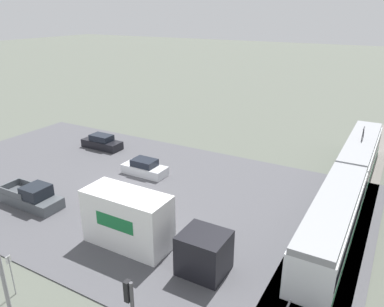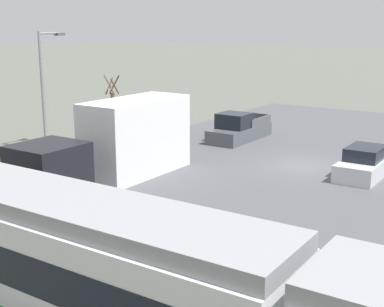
{
  "view_description": "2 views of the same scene",
  "coord_description": "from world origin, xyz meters",
  "px_view_note": "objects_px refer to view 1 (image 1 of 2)",
  "views": [
    {
      "loc": [
        22.93,
        20.21,
        14.77
      ],
      "look_at": [
        -2.86,
        5.52,
        3.29
      ],
      "focal_mm": 35.0,
      "sensor_mm": 36.0,
      "label": 1
    },
    {
      "loc": [
        -10.16,
        26.16,
        7.36
      ],
      "look_at": [
        1.23,
        9.03,
        2.41
      ],
      "focal_mm": 50.0,
      "sensor_mm": 36.0,
      "label": 2
    }
  ],
  "objects_px": {
    "light_rail_tram": "(348,183)",
    "pickup_truck": "(32,197)",
    "sedan_car_0": "(145,168)",
    "no_parking_sign": "(11,272)",
    "sedan_car_1": "(102,143)",
    "box_truck": "(145,227)"
  },
  "relations": [
    {
      "from": "light_rail_tram",
      "to": "pickup_truck",
      "type": "xyz_separation_m",
      "value": [
        13.14,
        -21.65,
        -0.91
      ]
    },
    {
      "from": "light_rail_tram",
      "to": "sedan_car_0",
      "type": "bearing_deg",
      "value": -77.77
    },
    {
      "from": "pickup_truck",
      "to": "no_parking_sign",
      "type": "bearing_deg",
      "value": 46.17
    },
    {
      "from": "pickup_truck",
      "to": "sedan_car_1",
      "type": "relative_size",
      "value": 1.13
    },
    {
      "from": "sedan_car_0",
      "to": "no_parking_sign",
      "type": "height_order",
      "value": "no_parking_sign"
    },
    {
      "from": "pickup_truck",
      "to": "no_parking_sign",
      "type": "height_order",
      "value": "no_parking_sign"
    },
    {
      "from": "light_rail_tram",
      "to": "sedan_car_0",
      "type": "distance_m",
      "value": 17.92
    },
    {
      "from": "pickup_truck",
      "to": "sedan_car_1",
      "type": "height_order",
      "value": "pickup_truck"
    },
    {
      "from": "light_rail_tram",
      "to": "no_parking_sign",
      "type": "relative_size",
      "value": 10.8
    },
    {
      "from": "sedan_car_1",
      "to": "box_truck",
      "type": "bearing_deg",
      "value": -129.93
    },
    {
      "from": "box_truck",
      "to": "sedan_car_0",
      "type": "height_order",
      "value": "box_truck"
    },
    {
      "from": "light_rail_tram",
      "to": "sedan_car_1",
      "type": "bearing_deg",
      "value": -89.21
    },
    {
      "from": "box_truck",
      "to": "sedan_car_1",
      "type": "bearing_deg",
      "value": -129.93
    },
    {
      "from": "sedan_car_0",
      "to": "light_rail_tram",
      "type": "bearing_deg",
      "value": -77.77
    },
    {
      "from": "sedan_car_0",
      "to": "no_parking_sign",
      "type": "distance_m",
      "value": 16.87
    },
    {
      "from": "light_rail_tram",
      "to": "no_parking_sign",
      "type": "xyz_separation_m",
      "value": [
        20.32,
        -14.18,
        -0.17
      ]
    },
    {
      "from": "no_parking_sign",
      "to": "sedan_car_0",
      "type": "bearing_deg",
      "value": -168.67
    },
    {
      "from": "box_truck",
      "to": "sedan_car_0",
      "type": "bearing_deg",
      "value": -143.35
    },
    {
      "from": "box_truck",
      "to": "no_parking_sign",
      "type": "height_order",
      "value": "box_truck"
    },
    {
      "from": "sedan_car_1",
      "to": "no_parking_sign",
      "type": "distance_m",
      "value": 23.19
    },
    {
      "from": "box_truck",
      "to": "pickup_truck",
      "type": "bearing_deg",
      "value": -91.77
    },
    {
      "from": "sedan_car_0",
      "to": "sedan_car_1",
      "type": "relative_size",
      "value": 0.91
    }
  ]
}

